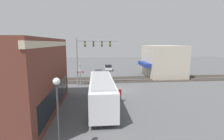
{
  "coord_description": "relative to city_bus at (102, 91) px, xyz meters",
  "views": [
    {
      "loc": [
        -25.49,
        3.45,
        7.15
      ],
      "look_at": [
        3.23,
        0.71,
        2.61
      ],
      "focal_mm": 28.0,
      "sensor_mm": 36.0,
      "label": 1
    }
  ],
  "objects": [
    {
      "name": "shop_building",
      "position": [
        17.03,
        -13.81,
        1.49
      ],
      "size": [
        9.22,
        8.29,
        6.52
      ],
      "color": "beige",
      "rests_on": "ground"
    },
    {
      "name": "ground_plane",
      "position": [
        6.35,
        -2.8,
        -1.76
      ],
      "size": [
        120.0,
        120.0,
        0.0
      ],
      "primitive_type": "plane",
      "color": "#565659"
    },
    {
      "name": "parked_car_white",
      "position": [
        25.85,
        -2.6,
        -1.07
      ],
      "size": [
        4.34,
        1.82,
        1.49
      ],
      "color": "silver",
      "rests_on": "ground"
    },
    {
      "name": "parked_car_silver",
      "position": [
        17.31,
        -0.0,
        -1.09
      ],
      "size": [
        4.71,
        1.82,
        1.43
      ],
      "color": "#B7B7BC",
      "rests_on": "ground"
    },
    {
      "name": "city_bus",
      "position": [
        0.0,
        0.0,
        0.0
      ],
      "size": [
        11.54,
        2.59,
        3.18
      ],
      "color": "silver",
      "rests_on": "ground"
    },
    {
      "name": "traffic_signal_gantry",
      "position": [
        9.99,
        1.57,
        4.12
      ],
      "size": [
        0.42,
        6.96,
        7.86
      ],
      "color": "gray",
      "rests_on": "ground"
    },
    {
      "name": "pedestrian_at_crossing",
      "position": [
        10.81,
        1.31,
        -0.82
      ],
      "size": [
        0.34,
        0.34,
        1.82
      ],
      "color": "black",
      "rests_on": "ground"
    },
    {
      "name": "brick_building",
      "position": [
        -1.36,
        9.23,
        2.03
      ],
      "size": [
        14.51,
        9.14,
        7.57
      ],
      "color": "brown",
      "rests_on": "ground"
    },
    {
      "name": "streetlamp",
      "position": [
        -8.74,
        2.97,
        1.28
      ],
      "size": [
        0.44,
        0.44,
        5.1
      ],
      "color": "#38383A",
      "rests_on": "ground"
    },
    {
      "name": "rail_track_near",
      "position": [
        12.35,
        -2.8,
        -1.73
      ],
      "size": [
        2.6,
        60.0,
        0.15
      ],
      "color": "#332D28",
      "rests_on": "ground"
    },
    {
      "name": "pedestrian_near_bus",
      "position": [
        1.11,
        -2.26,
        -0.86
      ],
      "size": [
        0.34,
        0.34,
        1.76
      ],
      "color": "#2D3351",
      "rests_on": "ground"
    },
    {
      "name": "rail_track_far",
      "position": [
        15.55,
        -2.8,
        -1.73
      ],
      "size": [
        2.6,
        60.0,
        0.15
      ],
      "color": "#332D28",
      "rests_on": "ground"
    },
    {
      "name": "crossing_signal",
      "position": [
        9.89,
        3.19,
        0.54
      ],
      "size": [
        1.41,
        1.18,
        3.81
      ],
      "color": "gray",
      "rests_on": "ground"
    }
  ]
}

